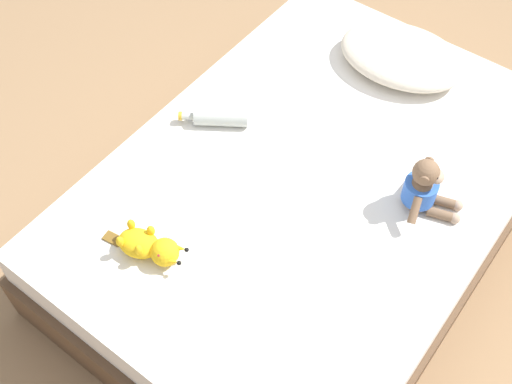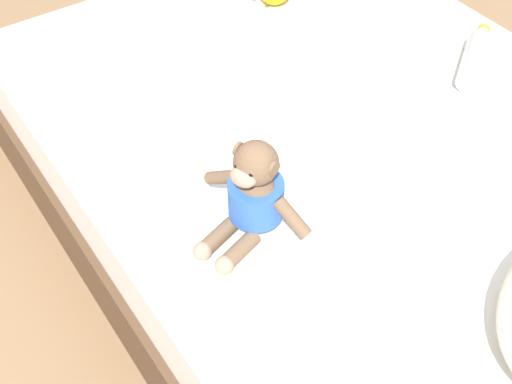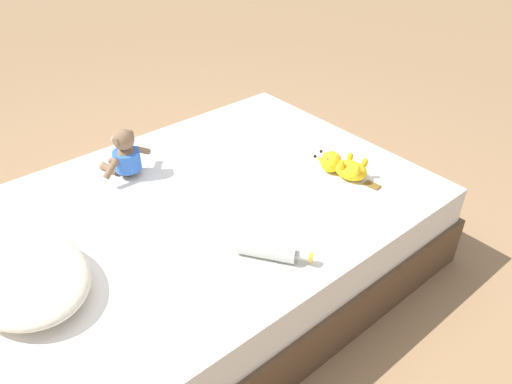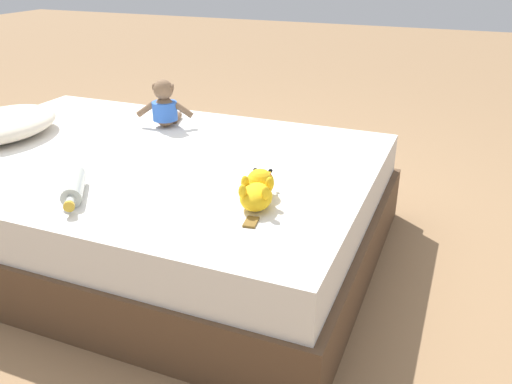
# 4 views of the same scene
# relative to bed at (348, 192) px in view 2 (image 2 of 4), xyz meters

# --- Properties ---
(ground_plane) EXTENTS (16.00, 16.00, 0.00)m
(ground_plane) POSITION_rel_bed_xyz_m (0.00, 0.00, -0.21)
(ground_plane) COLOR #93704C
(bed) EXTENTS (1.41, 2.03, 0.43)m
(bed) POSITION_rel_bed_xyz_m (0.00, 0.00, 0.00)
(bed) COLOR brown
(bed) RESTS_ON ground_plane
(plush_monkey) EXTENTS (0.24, 0.28, 0.24)m
(plush_monkey) POSITION_rel_bed_xyz_m (0.39, 0.11, 0.31)
(plush_monkey) COLOR brown
(plush_monkey) RESTS_ON bed
(glass_bottle) EXTENTS (0.26, 0.20, 0.07)m
(glass_bottle) POSITION_rel_bed_xyz_m (-0.45, -0.02, 0.25)
(glass_bottle) COLOR #B7BCB2
(glass_bottle) RESTS_ON bed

